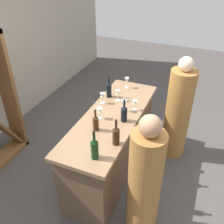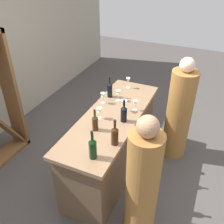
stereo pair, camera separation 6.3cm
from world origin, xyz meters
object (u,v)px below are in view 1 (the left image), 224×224
object	(u,v)px
wine_bottle_rightmost_near_black	(109,89)
wine_glass_far_right	(102,96)
wine_glass_near_left	(135,103)
wine_bottle_second_right_near_black	(124,113)
wine_glass_near_center	(124,103)
wine_glass_far_center	(100,111)
person_center_guest	(144,184)
wine_glass_far_left	(127,81)
wine_bottle_center_amber_brown	(96,123)
wine_bottle_second_left_amber_brown	(116,135)
wine_glass_near_right	(118,93)
wine_bottle_leftmost_dark_green	(95,148)
person_left_guest	(178,113)

from	to	relation	value
wine_bottle_rightmost_near_black	wine_glass_far_right	xyz separation A→B (m)	(-0.20, 0.01, -0.01)
wine_bottle_rightmost_near_black	wine_glass_near_left	world-z (taller)	wine_bottle_rightmost_near_black
wine_glass_near_left	wine_bottle_second_right_near_black	bearing A→B (deg)	171.60
wine_bottle_second_right_near_black	wine_glass_near_left	size ratio (longest dim) A/B	2.07
wine_glass_near_left	wine_glass_near_center	bearing A→B (deg)	120.53
wine_glass_near_center	wine_glass_far_center	world-z (taller)	wine_glass_near_center
wine_glass_near_left	wine_glass_near_center	world-z (taller)	wine_glass_near_center
wine_glass_far_center	person_center_guest	world-z (taller)	person_center_guest
wine_glass_far_left	wine_bottle_center_amber_brown	bearing A→B (deg)	-178.50
wine_bottle_center_amber_brown	wine_glass_far_center	world-z (taller)	wine_bottle_center_amber_brown
wine_glass_near_left	wine_glass_far_right	size ratio (longest dim) A/B	0.94
wine_bottle_second_left_amber_brown	wine_bottle_center_amber_brown	size ratio (longest dim) A/B	1.14
wine_bottle_second_left_amber_brown	wine_glass_near_right	size ratio (longest dim) A/B	1.97
wine_bottle_second_left_amber_brown	wine_bottle_rightmost_near_black	xyz separation A→B (m)	(0.92, 0.47, -0.00)
wine_bottle_second_right_near_black	wine_glass_far_left	bearing A→B (deg)	17.58
wine_bottle_second_right_near_black	person_center_guest	bearing A→B (deg)	-144.07
wine_glass_near_left	person_center_guest	size ratio (longest dim) A/B	0.09
wine_bottle_second_right_near_black	wine_glass_far_center	distance (m)	0.30
wine_glass_far_left	wine_glass_far_right	distance (m)	0.58
wine_bottle_leftmost_dark_green	wine_glass_near_center	distance (m)	0.93
wine_glass_near_left	wine_glass_near_right	size ratio (longest dim) A/B	0.91
wine_bottle_second_right_near_black	wine_glass_near_right	xyz separation A→B (m)	(0.43, 0.25, -0.00)
wine_bottle_second_left_amber_brown	wine_glass_near_center	xyz separation A→B (m)	(0.65, 0.15, -0.00)
wine_bottle_second_right_near_black	wine_glass_near_right	size ratio (longest dim) A/B	1.89
wine_bottle_rightmost_near_black	person_center_guest	bearing A→B (deg)	-142.29
wine_glass_near_left	wine_glass_near_right	distance (m)	0.33
wine_bottle_second_right_near_black	wine_glass_near_right	world-z (taller)	wine_bottle_second_right_near_black
wine_glass_far_left	person_center_guest	distance (m)	1.70
wine_bottle_rightmost_near_black	person_left_guest	bearing A→B (deg)	-71.25
wine_bottle_second_left_amber_brown	wine_glass_far_center	size ratio (longest dim) A/B	2.08
wine_glass_near_right	wine_glass_far_center	distance (m)	0.49
wine_bottle_second_right_near_black	person_center_guest	world-z (taller)	person_center_guest
wine_glass_near_right	person_left_guest	distance (m)	0.95
wine_glass_near_left	wine_glass_far_left	xyz separation A→B (m)	(0.55, 0.31, 0.02)
wine_bottle_second_right_near_black	wine_glass_near_left	distance (m)	0.29
wine_bottle_second_right_near_black	wine_glass_near_center	world-z (taller)	wine_bottle_second_right_near_black
wine_bottle_rightmost_near_black	wine_glass_far_left	xyz separation A→B (m)	(0.36, -0.14, -0.00)
person_center_guest	wine_bottle_center_amber_brown	bearing A→B (deg)	-9.46
wine_bottle_center_amber_brown	person_center_guest	distance (m)	0.86
wine_glass_far_right	person_left_guest	world-z (taller)	person_left_guest
wine_bottle_leftmost_dark_green	wine_glass_near_left	bearing A→B (deg)	-5.00
wine_bottle_center_amber_brown	wine_glass_near_left	size ratio (longest dim) A/B	1.90
wine_bottle_leftmost_dark_green	wine_glass_far_center	bearing A→B (deg)	20.95
wine_bottle_second_left_amber_brown	wine_glass_far_right	distance (m)	0.87
wine_bottle_leftmost_dark_green	wine_glass_far_left	bearing A→B (deg)	8.07
wine_bottle_second_right_near_black	wine_glass_near_right	distance (m)	0.50
wine_bottle_second_left_amber_brown	wine_glass_near_left	distance (m)	0.73
wine_bottle_leftmost_dark_green	person_center_guest	world-z (taller)	person_center_guest
wine_glass_far_center	wine_glass_near_left	bearing A→B (deg)	-43.91
wine_bottle_second_right_near_black	person_left_guest	xyz separation A→B (m)	(0.81, -0.55, -0.35)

